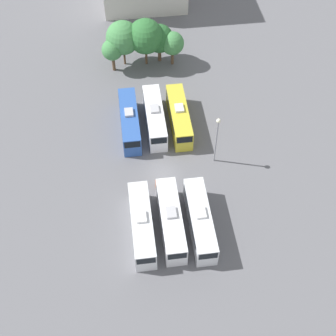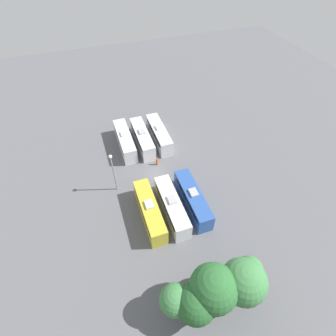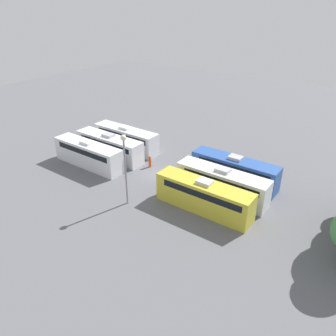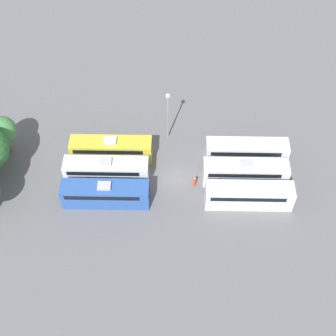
% 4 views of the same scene
% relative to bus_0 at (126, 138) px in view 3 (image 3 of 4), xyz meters
% --- Properties ---
extents(ground_plane, '(126.42, 126.42, 0.00)m').
position_rel_bus_0_xyz_m(ground_plane, '(3.57, 8.79, -1.76)').
color(ground_plane, slate).
extents(bus_0, '(2.51, 10.70, 3.56)m').
position_rel_bus_0_xyz_m(bus_0, '(0.00, 0.00, 0.00)').
color(bus_0, silver).
rests_on(bus_0, ground_plane).
extents(bus_1, '(2.51, 10.70, 3.56)m').
position_rel_bus_0_xyz_m(bus_1, '(3.55, 0.14, 0.00)').
color(bus_1, white).
rests_on(bus_1, ground_plane).
extents(bus_2, '(2.51, 10.70, 3.56)m').
position_rel_bus_0_xyz_m(bus_2, '(7.03, -0.31, 0.00)').
color(bus_2, silver).
rests_on(bus_2, ground_plane).
extents(bus_3, '(2.51, 10.70, 3.56)m').
position_rel_bus_0_xyz_m(bus_3, '(-0.11, 17.52, 0.00)').
color(bus_3, '#2D56A8').
rests_on(bus_3, ground_plane).
extents(bus_4, '(2.51, 10.70, 3.56)m').
position_rel_bus_0_xyz_m(bus_4, '(3.55, 17.76, 0.00)').
color(bus_4, white).
rests_on(bus_4, ground_plane).
extents(bus_5, '(2.51, 10.70, 3.56)m').
position_rel_bus_0_xyz_m(bus_5, '(7.06, 17.48, 0.00)').
color(bus_5, gold).
rests_on(bus_5, ground_plane).
extents(worker_person, '(0.36, 0.36, 1.67)m').
position_rel_bus_0_xyz_m(worker_person, '(2.55, 6.54, -0.99)').
color(worker_person, '#CC4C19').
rests_on(worker_person, ground_plane).
extents(light_pole, '(0.60, 0.60, 8.06)m').
position_rel_bus_0_xyz_m(light_pole, '(10.88, 10.06, 3.68)').
color(light_pole, gray).
rests_on(light_pole, ground_plane).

